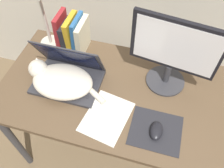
% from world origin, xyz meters
% --- Properties ---
extents(desk, '(1.20, 0.69, 0.75)m').
position_xyz_m(desk, '(0.00, 0.34, 0.66)').
color(desk, brown).
rests_on(desk, ground_plane).
extents(laptop, '(0.36, 0.26, 0.25)m').
position_xyz_m(laptop, '(-0.23, 0.34, 0.80)').
color(laptop, '#2D2D33').
rests_on(laptop, desk).
extents(cat, '(0.45, 0.25, 0.13)m').
position_xyz_m(cat, '(-0.26, 0.29, 0.80)').
color(cat, beige).
rests_on(cat, desk).
extents(external_monitor, '(0.43, 0.21, 0.41)m').
position_xyz_m(external_monitor, '(0.28, 0.48, 0.97)').
color(external_monitor, '#333338').
rests_on(external_monitor, desk).
extents(mousepad, '(0.24, 0.22, 0.00)m').
position_xyz_m(mousepad, '(0.28, 0.17, 0.75)').
color(mousepad, '#232328').
rests_on(mousepad, desk).
extents(computer_mouse, '(0.06, 0.10, 0.03)m').
position_xyz_m(computer_mouse, '(0.28, 0.16, 0.77)').
color(computer_mouse, black).
rests_on(computer_mouse, mousepad).
extents(book_row, '(0.17, 0.17, 0.24)m').
position_xyz_m(book_row, '(-0.30, 0.59, 0.86)').
color(book_row, maroon).
rests_on(book_row, desk).
extents(desk_lamp, '(0.17, 0.17, 0.45)m').
position_xyz_m(desk_lamp, '(-0.42, 0.56, 1.05)').
color(desk_lamp, beige).
rests_on(desk_lamp, desk).
extents(notepad, '(0.24, 0.29, 0.01)m').
position_xyz_m(notepad, '(0.03, 0.17, 0.75)').
color(notepad, silver).
rests_on(notepad, desk).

